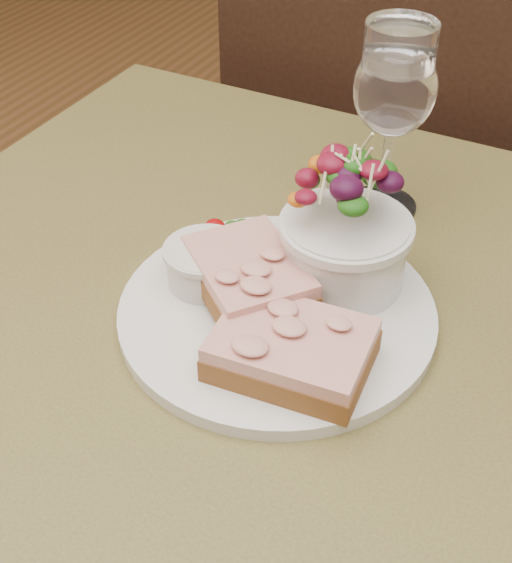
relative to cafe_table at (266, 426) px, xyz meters
The scene contains 9 objects.
cafe_table is the anchor object (origin of this frame).
chair_far 0.75m from the cafe_table, 98.02° to the left, with size 0.44×0.44×0.90m.
dinner_plate 0.11m from the cafe_table, 102.40° to the left, with size 0.26×0.26×0.01m, color silver.
sandwich_front 0.14m from the cafe_table, 35.32° to the right, with size 0.12×0.10×0.03m.
sandwich_back 0.14m from the cafe_table, 135.80° to the left, with size 0.14×0.13×0.03m.
ramekin 0.16m from the cafe_table, 155.53° to the left, with size 0.07×0.07×0.04m.
salad_bowl 0.20m from the cafe_table, 73.53° to the left, with size 0.10×0.10×0.13m.
garnish 0.18m from the cafe_table, 132.86° to the left, with size 0.05×0.04×0.02m.
wine_glass 0.32m from the cafe_table, 86.85° to the left, with size 0.08×0.08×0.18m.
Camera 1 is at (0.20, -0.41, 1.19)m, focal length 50.00 mm.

